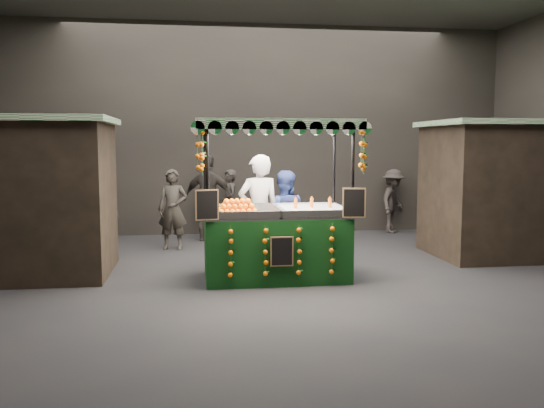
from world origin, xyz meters
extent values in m
plane|color=black|center=(0.00, 0.00, 0.00)|extent=(12.00, 12.00, 0.00)
cube|color=black|center=(0.00, 5.00, 2.50)|extent=(12.00, 0.10, 5.00)
cube|color=black|center=(0.00, -5.00, 2.50)|extent=(12.00, 0.10, 5.00)
cube|color=black|center=(-4.40, 1.00, 1.25)|extent=(2.80, 2.00, 2.50)
cube|color=#12551E|center=(-4.40, 1.00, 2.55)|extent=(3.00, 2.20, 0.10)
cube|color=black|center=(4.40, 1.50, 1.25)|extent=(2.80, 2.00, 2.50)
cube|color=#12551E|center=(4.40, 1.50, 2.55)|extent=(3.00, 2.20, 0.10)
cube|color=black|center=(-0.31, 0.19, 0.51)|extent=(2.25, 1.23, 1.02)
cube|color=silver|center=(-0.31, 0.19, 1.04)|extent=(2.25, 1.23, 0.04)
cylinder|color=black|center=(-1.40, -0.40, 1.23)|extent=(0.05, 0.05, 2.45)
cylinder|color=black|center=(0.78, -0.40, 1.23)|extent=(0.05, 0.05, 2.45)
cylinder|color=black|center=(-1.40, 0.77, 1.23)|extent=(0.05, 0.05, 2.45)
cylinder|color=black|center=(0.78, 0.77, 1.23)|extent=(0.05, 0.05, 2.45)
cube|color=#12551E|center=(-0.31, 0.19, 2.49)|extent=(2.50, 1.48, 0.08)
cube|color=silver|center=(0.30, 0.19, 1.10)|extent=(1.00, 1.10, 0.08)
cube|color=black|center=(-1.41, -0.46, 1.28)|extent=(0.35, 0.10, 0.45)
cube|color=black|center=(0.79, -0.46, 1.28)|extent=(0.35, 0.10, 0.45)
cube|color=black|center=(-0.31, -0.47, 0.56)|extent=(0.35, 0.03, 0.45)
imported|color=gray|center=(-0.49, 0.94, 0.99)|extent=(0.79, 0.59, 1.98)
imported|color=navy|center=(-0.01, 1.23, 0.85)|extent=(0.93, 0.78, 1.69)
imported|color=#2D2924|center=(-2.02, 3.04, 0.83)|extent=(0.67, 0.51, 1.65)
imported|color=#2D2625|center=(4.05, 1.80, 0.81)|extent=(0.80, 0.63, 1.63)
imported|color=#2C2824|center=(-1.26, 4.00, 0.96)|extent=(1.22, 0.79, 1.93)
imported|color=#2C2623|center=(3.23, 4.57, 0.78)|extent=(1.08, 1.14, 1.55)
imported|color=black|center=(-3.62, 3.78, 0.87)|extent=(0.92, 0.67, 1.75)
imported|color=black|center=(4.50, 3.92, 0.80)|extent=(1.28, 1.46, 1.59)
imported|color=#2B2723|center=(-0.77, 4.46, 0.79)|extent=(0.50, 0.65, 1.57)
camera|label=1|loc=(-1.63, -8.83, 2.16)|focal=37.99mm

